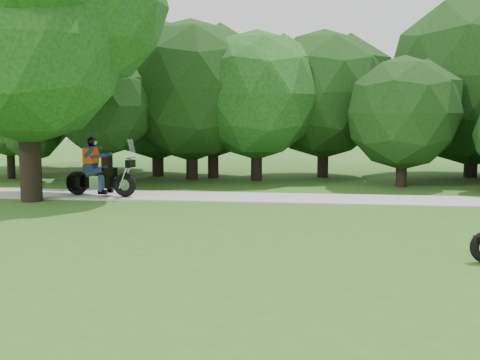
{
  "coord_description": "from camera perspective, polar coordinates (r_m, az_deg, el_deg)",
  "views": [
    {
      "loc": [
        -1.37,
        -11.5,
        2.82
      ],
      "look_at": [
        -3.26,
        2.71,
        1.21
      ],
      "focal_mm": 45.0,
      "sensor_mm": 36.0,
      "label": 1
    }
  ],
  "objects": [
    {
      "name": "ground",
      "position": [
        11.92,
        14.09,
        -7.48
      ],
      "size": [
        100.0,
        100.0,
        0.0
      ],
      "primitive_type": "plane",
      "color": "#385A19",
      "rests_on": "ground"
    },
    {
      "name": "touring_motorcycle",
      "position": [
        20.55,
        -13.49,
        0.51
      ],
      "size": [
        2.58,
        0.99,
        1.97
      ],
      "rotation": [
        0.0,
        0.0,
        -0.14
      ],
      "color": "black",
      "rests_on": "walkway"
    },
    {
      "name": "walkway",
      "position": [
        19.74,
        11.5,
        -1.85
      ],
      "size": [
        60.0,
        2.2,
        0.06
      ],
      "primitive_type": "cube",
      "color": "#A3A39E",
      "rests_on": "ground"
    },
    {
      "name": "tree_line",
      "position": [
        26.14,
        14.14,
        8.03
      ],
      "size": [
        40.5,
        11.57,
        7.96
      ],
      "color": "black",
      "rests_on": "ground"
    },
    {
      "name": "big_tree_west",
      "position": [
        20.72,
        -19.37,
        14.2
      ],
      "size": [
        8.64,
        6.56,
        9.96
      ],
      "color": "black",
      "rests_on": "ground"
    }
  ]
}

